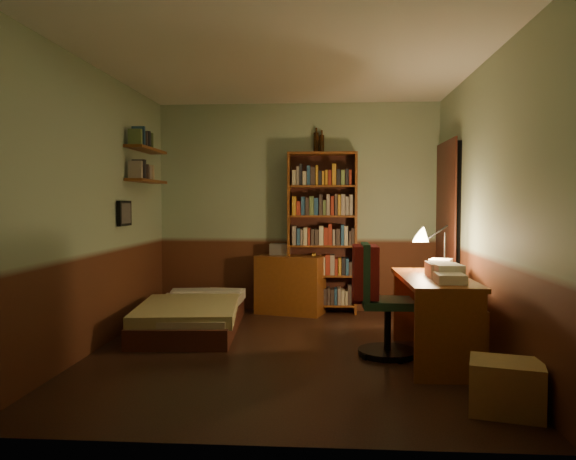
# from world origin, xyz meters

# --- Properties ---
(floor) EXTENTS (3.50, 4.00, 0.02)m
(floor) POSITION_xyz_m (0.00, 0.00, -0.01)
(floor) COLOR black
(floor) RESTS_ON ground
(ceiling) EXTENTS (3.50, 4.00, 0.02)m
(ceiling) POSITION_xyz_m (0.00, 0.00, 2.61)
(ceiling) COLOR silver
(ceiling) RESTS_ON wall_back
(wall_back) EXTENTS (3.50, 0.02, 2.60)m
(wall_back) POSITION_xyz_m (0.00, 2.01, 1.30)
(wall_back) COLOR #8EA584
(wall_back) RESTS_ON ground
(wall_left) EXTENTS (0.02, 4.00, 2.60)m
(wall_left) POSITION_xyz_m (-1.76, 0.00, 1.30)
(wall_left) COLOR #8EA584
(wall_left) RESTS_ON ground
(wall_right) EXTENTS (0.02, 4.00, 2.60)m
(wall_right) POSITION_xyz_m (1.76, 0.00, 1.30)
(wall_right) COLOR #8EA584
(wall_right) RESTS_ON ground
(wall_front) EXTENTS (3.50, 0.02, 2.60)m
(wall_front) POSITION_xyz_m (0.00, -2.01, 1.30)
(wall_front) COLOR #8EA584
(wall_front) RESTS_ON ground
(doorway) EXTENTS (0.06, 0.90, 2.00)m
(doorway) POSITION_xyz_m (1.72, 1.30, 1.00)
(doorway) COLOR black
(doorway) RESTS_ON ground
(door_trim) EXTENTS (0.02, 0.98, 2.08)m
(door_trim) POSITION_xyz_m (1.69, 1.30, 1.00)
(door_trim) COLOR #3A1912
(door_trim) RESTS_ON ground
(bed) EXTENTS (1.06, 1.83, 0.53)m
(bed) POSITION_xyz_m (-1.07, 0.80, 0.26)
(bed) COLOR olive
(bed) RESTS_ON ground
(dresser) EXTENTS (0.88, 0.60, 0.71)m
(dresser) POSITION_xyz_m (-0.08, 1.77, 0.36)
(dresser) COLOR brown
(dresser) RESTS_ON ground
(mini_stereo) EXTENTS (0.26, 0.20, 0.14)m
(mini_stereo) POSITION_xyz_m (-0.21, 1.89, 0.78)
(mini_stereo) COLOR #B2B2B7
(mini_stereo) RESTS_ON dresser
(bookshelf) EXTENTS (0.85, 0.27, 1.97)m
(bookshelf) POSITION_xyz_m (0.31, 1.85, 0.99)
(bookshelf) COLOR brown
(bookshelf) RESTS_ON ground
(bottle_left) EXTENTS (0.09, 0.09, 0.25)m
(bottle_left) POSITION_xyz_m (0.23, 1.96, 2.10)
(bottle_left) COLOR black
(bottle_left) RESTS_ON bookshelf
(bottle_right) EXTENTS (0.06, 0.06, 0.22)m
(bottle_right) POSITION_xyz_m (0.30, 1.96, 2.09)
(bottle_right) COLOR black
(bottle_right) RESTS_ON bookshelf
(desk) EXTENTS (0.58, 1.36, 0.72)m
(desk) POSITION_xyz_m (1.29, -0.17, 0.36)
(desk) COLOR brown
(desk) RESTS_ON ground
(paper_stack) EXTENTS (0.27, 0.31, 0.10)m
(paper_stack) POSITION_xyz_m (1.44, 0.31, 0.77)
(paper_stack) COLOR silver
(paper_stack) RESTS_ON desk
(desk_lamp) EXTENTS (0.17, 0.17, 0.57)m
(desk_lamp) POSITION_xyz_m (1.50, 0.44, 1.01)
(desk_lamp) COLOR black
(desk_lamp) RESTS_ON desk
(office_chair) EXTENTS (0.53, 0.47, 1.07)m
(office_chair) POSITION_xyz_m (0.91, -0.07, 0.53)
(office_chair) COLOR #284E37
(office_chair) RESTS_ON ground
(red_jacket) EXTENTS (0.32, 0.44, 0.46)m
(red_jacket) POSITION_xyz_m (0.64, -0.18, 1.30)
(red_jacket) COLOR maroon
(red_jacket) RESTS_ON office_chair
(wall_shelf_lower) EXTENTS (0.20, 0.90, 0.03)m
(wall_shelf_lower) POSITION_xyz_m (-1.64, 1.10, 1.60)
(wall_shelf_lower) COLOR brown
(wall_shelf_lower) RESTS_ON wall_left
(wall_shelf_upper) EXTENTS (0.20, 0.90, 0.03)m
(wall_shelf_upper) POSITION_xyz_m (-1.64, 1.10, 1.95)
(wall_shelf_upper) COLOR brown
(wall_shelf_upper) RESTS_ON wall_left
(framed_picture) EXTENTS (0.04, 0.32, 0.26)m
(framed_picture) POSITION_xyz_m (-1.72, 0.60, 1.25)
(framed_picture) COLOR black
(framed_picture) RESTS_ON wall_left
(cardboard_box_a) EXTENTS (0.53, 0.47, 0.34)m
(cardboard_box_a) POSITION_xyz_m (1.53, -1.39, 0.17)
(cardboard_box_a) COLOR #A1854D
(cardboard_box_a) RESTS_ON ground
(cardboard_box_b) EXTENTS (0.47, 0.42, 0.28)m
(cardboard_box_b) POSITION_xyz_m (1.56, -1.29, 0.14)
(cardboard_box_b) COLOR #A1854D
(cardboard_box_b) RESTS_ON ground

